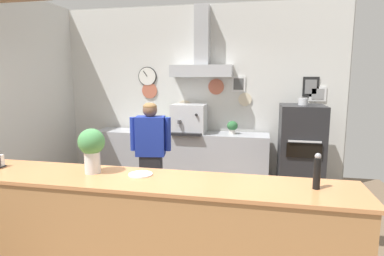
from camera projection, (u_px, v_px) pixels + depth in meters
name	position (u px, v px, depth m)	size (l,w,h in m)	color
back_wall_assembly	(197.00, 89.00, 5.49)	(4.95, 3.02, 3.06)	#9E9E99
service_counter	(128.00, 234.00, 2.73)	(3.76, 0.60, 1.01)	#B77F4C
back_prep_counter	(180.00, 158.00, 5.51)	(2.98, 0.52, 0.91)	#A3A5AD
pizza_oven	(300.00, 152.00, 4.79)	(0.63, 0.75, 1.53)	#232326
shop_worker	(151.00, 157.00, 4.12)	(0.52, 0.28, 1.52)	#232328
espresso_machine	(189.00, 119.00, 5.34)	(0.56, 0.53, 0.48)	silver
potted_sage	(140.00, 125.00, 5.58)	(0.13, 0.13, 0.18)	#9E563D
potted_thyme	(232.00, 127.00, 5.25)	(0.18, 0.18, 0.22)	beige
potted_oregano	(167.00, 124.00, 5.42)	(0.25, 0.25, 0.26)	#9E563D
basil_vase	(92.00, 148.00, 2.74)	(0.23, 0.23, 0.39)	silver
pepper_grinder	(317.00, 171.00, 2.36)	(0.05, 0.05, 0.27)	black
condiment_plate	(141.00, 174.00, 2.71)	(0.20, 0.20, 0.01)	white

